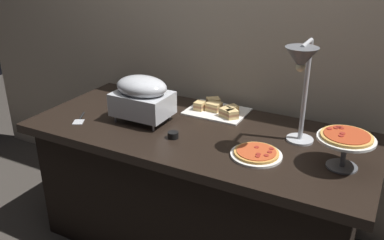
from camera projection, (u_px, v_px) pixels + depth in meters
The scene contains 10 objects.
ground_plane at pixel (198, 240), 2.58m from camera, with size 8.00×8.00×0.00m, color #38332D.
back_wall at pixel (236, 33), 2.51m from camera, with size 4.40×0.04×2.40m, color tan.
buffet_table at pixel (198, 187), 2.43m from camera, with size 1.90×0.84×0.76m.
chafing_dish at pixel (142, 96), 2.33m from camera, with size 0.32×0.23×0.27m.
heat_lamp at pixel (302, 69), 1.88m from camera, with size 0.15×0.31×0.54m.
pizza_plate_front at pixel (256, 154), 1.99m from camera, with size 0.25×0.25×0.03m.
pizza_plate_center at pixel (346, 141), 1.85m from camera, with size 0.26×0.26×0.17m.
sandwich_platter at pixel (218, 109), 2.49m from camera, with size 0.36×0.27×0.06m.
sauce_cup_near at pixel (173, 135), 2.17m from camera, with size 0.06×0.06×0.03m.
serving_spatula at pixel (80, 119), 2.40m from camera, with size 0.11×0.17×0.01m.
Camera 1 is at (0.94, -1.84, 1.72)m, focal length 38.67 mm.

